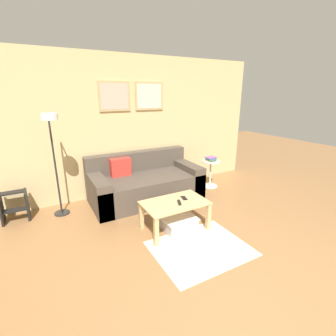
{
  "coord_description": "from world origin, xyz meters",
  "views": [
    {
      "loc": [
        -1.54,
        -0.99,
        1.9
      ],
      "look_at": [
        0.08,
        1.95,
        0.85
      ],
      "focal_mm": 26.0,
      "sensor_mm": 36.0,
      "label": 1
    }
  ],
  "objects_px": {
    "cell_phone": "(184,198)",
    "step_stool": "(14,206)",
    "coffee_table": "(175,207)",
    "side_table": "(210,171)",
    "floor_lamp": "(53,144)",
    "remote_control": "(179,202)",
    "storage_bin": "(179,223)",
    "couch": "(145,183)",
    "book_stack": "(211,159)"
  },
  "relations": [
    {
      "from": "coffee_table",
      "to": "remote_control",
      "type": "distance_m",
      "value": 0.11
    },
    {
      "from": "coffee_table",
      "to": "cell_phone",
      "type": "bearing_deg",
      "value": 15.08
    },
    {
      "from": "storage_bin",
      "to": "remote_control",
      "type": "xyz_separation_m",
      "value": [
        -0.02,
        -0.03,
        0.34
      ]
    },
    {
      "from": "step_stool",
      "to": "cell_phone",
      "type": "bearing_deg",
      "value": -31.74
    },
    {
      "from": "step_stool",
      "to": "coffee_table",
      "type": "bearing_deg",
      "value": -34.94
    },
    {
      "from": "cell_phone",
      "to": "step_stool",
      "type": "distance_m",
      "value": 2.6
    },
    {
      "from": "couch",
      "to": "book_stack",
      "type": "relative_size",
      "value": 9.02
    },
    {
      "from": "coffee_table",
      "to": "floor_lamp",
      "type": "xyz_separation_m",
      "value": [
        -1.38,
        1.11,
        0.84
      ]
    },
    {
      "from": "floor_lamp",
      "to": "remote_control",
      "type": "height_order",
      "value": "floor_lamp"
    },
    {
      "from": "book_stack",
      "to": "step_stool",
      "type": "height_order",
      "value": "book_stack"
    },
    {
      "from": "floor_lamp",
      "to": "remote_control",
      "type": "bearing_deg",
      "value": -39.43
    },
    {
      "from": "coffee_table",
      "to": "cell_phone",
      "type": "height_order",
      "value": "cell_phone"
    },
    {
      "from": "remote_control",
      "to": "cell_phone",
      "type": "xyz_separation_m",
      "value": [
        0.15,
        0.11,
        -0.01
      ]
    },
    {
      "from": "remote_control",
      "to": "step_stool",
      "type": "height_order",
      "value": "step_stool"
    },
    {
      "from": "storage_bin",
      "to": "book_stack",
      "type": "relative_size",
      "value": 2.16
    },
    {
      "from": "remote_control",
      "to": "step_stool",
      "type": "relative_size",
      "value": 0.34
    },
    {
      "from": "storage_bin",
      "to": "floor_lamp",
      "type": "bearing_deg",
      "value": 141.56
    },
    {
      "from": "cell_phone",
      "to": "couch",
      "type": "bearing_deg",
      "value": 107.45
    },
    {
      "from": "coffee_table",
      "to": "remote_control",
      "type": "relative_size",
      "value": 6.04
    },
    {
      "from": "cell_phone",
      "to": "floor_lamp",
      "type": "bearing_deg",
      "value": 157.13
    },
    {
      "from": "book_stack",
      "to": "remote_control",
      "type": "bearing_deg",
      "value": -141.7
    },
    {
      "from": "couch",
      "to": "book_stack",
      "type": "xyz_separation_m",
      "value": [
        1.43,
        -0.1,
        0.31
      ]
    },
    {
      "from": "side_table",
      "to": "coffee_table",
      "type": "bearing_deg",
      "value": -143.85
    },
    {
      "from": "couch",
      "to": "side_table",
      "type": "xyz_separation_m",
      "value": [
        1.43,
        -0.1,
        0.04
      ]
    },
    {
      "from": "couch",
      "to": "coffee_table",
      "type": "relative_size",
      "value": 2.18
    },
    {
      "from": "step_stool",
      "to": "couch",
      "type": "bearing_deg",
      "value": -6.11
    },
    {
      "from": "storage_bin",
      "to": "side_table",
      "type": "bearing_deg",
      "value": 37.85
    },
    {
      "from": "side_table",
      "to": "cell_phone",
      "type": "distance_m",
      "value": 1.67
    },
    {
      "from": "floor_lamp",
      "to": "side_table",
      "type": "bearing_deg",
      "value": -0.4
    },
    {
      "from": "floor_lamp",
      "to": "cell_phone",
      "type": "relative_size",
      "value": 11.64
    },
    {
      "from": "coffee_table",
      "to": "side_table",
      "type": "distance_m",
      "value": 1.85
    },
    {
      "from": "storage_bin",
      "to": "coffee_table",
      "type": "bearing_deg",
      "value": 150.67
    },
    {
      "from": "side_table",
      "to": "cell_phone",
      "type": "height_order",
      "value": "side_table"
    },
    {
      "from": "floor_lamp",
      "to": "storage_bin",
      "type": "bearing_deg",
      "value": -38.44
    },
    {
      "from": "coffee_table",
      "to": "couch",
      "type": "bearing_deg",
      "value": 87.19
    },
    {
      "from": "coffee_table",
      "to": "storage_bin",
      "type": "bearing_deg",
      "value": -29.33
    },
    {
      "from": "floor_lamp",
      "to": "side_table",
      "type": "relative_size",
      "value": 2.92
    },
    {
      "from": "floor_lamp",
      "to": "step_stool",
      "type": "height_order",
      "value": "floor_lamp"
    },
    {
      "from": "book_stack",
      "to": "side_table",
      "type": "bearing_deg",
      "value": 21.1
    },
    {
      "from": "coffee_table",
      "to": "cell_phone",
      "type": "relative_size",
      "value": 6.47
    },
    {
      "from": "coffee_table",
      "to": "book_stack",
      "type": "height_order",
      "value": "book_stack"
    },
    {
      "from": "couch",
      "to": "step_stool",
      "type": "height_order",
      "value": "couch"
    },
    {
      "from": "cell_phone",
      "to": "step_stool",
      "type": "relative_size",
      "value": 0.31
    },
    {
      "from": "couch",
      "to": "cell_phone",
      "type": "bearing_deg",
      "value": -83.8
    },
    {
      "from": "couch",
      "to": "cell_phone",
      "type": "height_order",
      "value": "couch"
    },
    {
      "from": "book_stack",
      "to": "step_stool",
      "type": "distance_m",
      "value": 3.54
    },
    {
      "from": "storage_bin",
      "to": "remote_control",
      "type": "bearing_deg",
      "value": -118.68
    },
    {
      "from": "floor_lamp",
      "to": "book_stack",
      "type": "height_order",
      "value": "floor_lamp"
    },
    {
      "from": "couch",
      "to": "storage_bin",
      "type": "distance_m",
      "value": 1.23
    },
    {
      "from": "storage_bin",
      "to": "cell_phone",
      "type": "distance_m",
      "value": 0.37
    }
  ]
}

